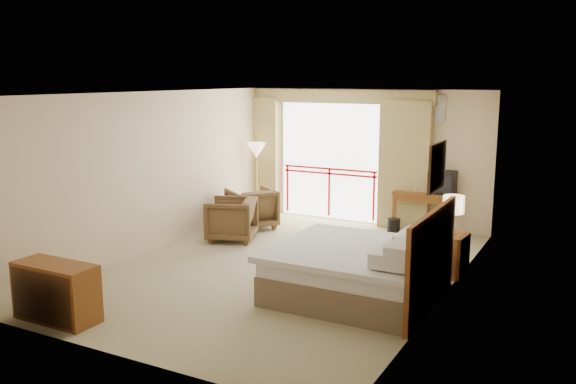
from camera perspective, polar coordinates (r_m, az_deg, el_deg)
The scene contains 29 objects.
floor at distance 9.57m, azimuth -0.37°, elevation -7.14°, with size 7.00×7.00×0.00m, color #98906B.
ceiling at distance 9.11m, azimuth -0.39°, elevation 9.24°, with size 7.00×7.00×0.00m, color white.
wall_back at distance 12.40m, azimuth 7.37°, elevation 3.30°, with size 5.00×5.00×0.00m, color beige.
wall_front at distance 6.46m, azimuth -15.41°, elevation -3.91°, with size 5.00×5.00×0.00m, color beige.
wall_left at distance 10.65m, azimuth -12.29°, elevation 1.92°, with size 7.00×7.00×0.00m, color beige.
wall_right at distance 8.36m, azimuth 14.84°, elevation -0.57°, with size 7.00×7.00×0.00m, color beige.
balcony_door at distance 12.70m, azimuth 3.95°, elevation 2.86°, with size 2.40×2.40×0.00m, color white.
balcony_railing at distance 12.74m, azimuth 3.89°, elevation 1.12°, with size 2.09×0.03×1.02m.
curtain_left at distance 13.34m, azimuth -2.77°, elevation 3.47°, with size 1.00×0.26×2.50m, color #95824E.
curtain_right at distance 12.00m, azimuth 10.90°, elevation 2.47°, with size 1.00×0.26×2.50m, color #95824E.
valance at distance 12.50m, azimuth 3.84°, elevation 8.95°, with size 4.40×0.22×0.28m, color #95824E.
hvac_vent at distance 11.88m, azimuth 13.35°, elevation 7.63°, with size 0.50×0.04×0.50m, color silver.
bed at distance 8.34m, azimuth 6.77°, elevation -7.24°, with size 2.13×2.06×0.97m.
headboard at distance 7.98m, azimuth 13.31°, elevation -6.24°, with size 0.06×2.10×1.30m, color #5F2F11.
framed_art at distance 7.71m, azimuth 13.77°, elevation 2.31°, with size 0.04×0.72×0.60m.
nightstand at distance 9.49m, azimuth 14.96°, elevation -5.69°, with size 0.44×0.52×0.63m, color #5F2F11.
table_lamp at distance 9.36m, azimuth 15.25°, elevation -1.20°, with size 0.32×0.32×0.56m.
phone at distance 9.27m, azimuth 14.55°, elevation -3.78°, with size 0.19×0.15×0.09m, color black.
desk at distance 11.99m, azimuth 12.84°, elevation -0.76°, with size 1.18×0.57×0.77m.
tv at distance 11.79m, azimuth 14.25°, elevation 0.88°, with size 0.48×0.38×0.43m.
coffee_maker at distance 11.98m, azimuth 11.22°, elevation 0.77°, with size 0.13×0.13×0.28m, color black.
cup at distance 11.90m, azimuth 11.83°, elevation 0.25°, with size 0.07×0.07×0.09m, color white.
wastebasket at distance 11.67m, azimuth 9.84°, elevation -3.21°, with size 0.25×0.25×0.31m, color black.
armchair_far at distance 12.08m, azimuth -3.41°, elevation -3.34°, with size 0.84×0.87×0.79m, color #4A341D.
armchair_near at distance 11.22m, azimuth -5.30°, elevation -4.48°, with size 0.83×0.85×0.77m, color #4A341D.
side_table at distance 11.68m, azimuth -4.56°, elevation -1.89°, with size 0.52×0.52×0.57m.
book at distance 11.64m, azimuth -4.58°, elevation -1.01°, with size 0.17×0.23×0.02m, color white.
floor_lamp at distance 12.83m, azimuth -2.96°, elevation 3.65°, with size 0.40×0.40×1.58m.
dresser at distance 8.03m, azimuth -20.89°, elevation -8.74°, with size 1.08×0.46×0.72m.
Camera 1 is at (4.35, -8.00, 2.94)m, focal length 38.00 mm.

